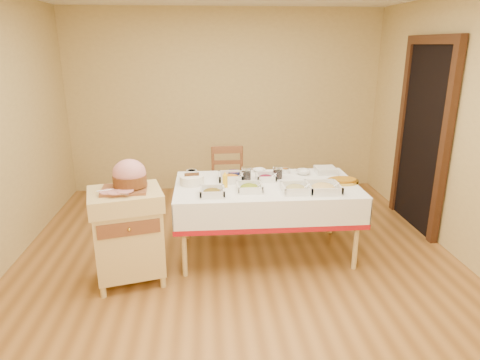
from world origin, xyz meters
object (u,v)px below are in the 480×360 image
(dining_table, at_px, (266,199))
(preserve_jar_left, at_px, (246,174))
(mustard_bottle, at_px, (225,180))
(bread_basket, at_px, (192,180))
(ham_on_board, at_px, (129,177))
(preserve_jar_right, at_px, (278,173))
(plate_stack, at_px, (325,170))
(butcher_cart, at_px, (128,231))
(dining_chair, at_px, (228,184))
(brass_platter, at_px, (342,181))

(dining_table, xyz_separation_m, preserve_jar_left, (-0.18, 0.16, 0.22))
(preserve_jar_left, bearing_deg, dining_table, -41.32)
(mustard_bottle, relative_size, bread_basket, 0.66)
(ham_on_board, xyz_separation_m, preserve_jar_right, (1.42, 0.61, -0.18))
(dining_table, distance_m, plate_stack, 0.79)
(butcher_cart, xyz_separation_m, dining_chair, (0.98, 1.35, -0.03))
(butcher_cart, xyz_separation_m, mustard_bottle, (0.90, 0.39, 0.33))
(preserve_jar_left, bearing_deg, mustard_bottle, -134.33)
(preserve_jar_left, height_order, brass_platter, preserve_jar_left)
(preserve_jar_right, xyz_separation_m, mustard_bottle, (-0.56, -0.25, 0.01))
(bread_basket, relative_size, plate_stack, 1.13)
(brass_platter, bearing_deg, butcher_cart, -168.37)
(preserve_jar_right, bearing_deg, butcher_cart, -156.33)
(ham_on_board, height_order, brass_platter, ham_on_board)
(dining_chair, height_order, brass_platter, dining_chair)
(dining_table, bearing_deg, brass_platter, -2.47)
(dining_table, bearing_deg, mustard_bottle, -169.80)
(dining_table, distance_m, mustard_bottle, 0.48)
(bread_basket, bearing_deg, plate_stack, 10.62)
(ham_on_board, relative_size, preserve_jar_left, 3.14)
(plate_stack, bearing_deg, dining_chair, 151.27)
(plate_stack, distance_m, brass_platter, 0.36)
(dining_table, xyz_separation_m, plate_stack, (0.70, 0.32, 0.19))
(ham_on_board, xyz_separation_m, preserve_jar_left, (1.09, 0.59, -0.18))
(dining_table, height_order, preserve_jar_right, preserve_jar_right)
(butcher_cart, distance_m, dining_chair, 1.67)
(brass_platter, bearing_deg, ham_on_board, -169.02)
(butcher_cart, height_order, ham_on_board, ham_on_board)
(butcher_cart, height_order, plate_stack, butcher_cart)
(plate_stack, bearing_deg, brass_platter, -77.79)
(dining_chair, bearing_deg, plate_stack, -28.73)
(preserve_jar_left, xyz_separation_m, preserve_jar_right, (0.33, 0.01, -0.00))
(butcher_cart, distance_m, preserve_jar_left, 1.33)
(dining_table, distance_m, bread_basket, 0.77)
(ham_on_board, height_order, preserve_jar_right, ham_on_board)
(dining_chair, distance_m, preserve_jar_right, 0.92)
(dining_table, relative_size, preserve_jar_right, 14.09)
(ham_on_board, distance_m, mustard_bottle, 0.94)
(plate_stack, xyz_separation_m, brass_platter, (0.08, -0.35, -0.01))
(dining_table, bearing_deg, preserve_jar_right, 50.42)
(preserve_jar_left, relative_size, preserve_jar_right, 1.01)
(preserve_jar_right, bearing_deg, brass_platter, -18.59)
(butcher_cart, height_order, bread_basket, butcher_cart)
(preserve_jar_left, relative_size, mustard_bottle, 0.82)
(preserve_jar_left, xyz_separation_m, mustard_bottle, (-0.23, -0.24, 0.01))
(dining_table, relative_size, mustard_bottle, 11.46)
(dining_table, height_order, preserve_jar_left, preserve_jar_left)
(dining_chair, bearing_deg, preserve_jar_left, -78.27)
(bread_basket, bearing_deg, butcher_cart, -138.10)
(dining_table, xyz_separation_m, bread_basket, (-0.74, 0.05, 0.21))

